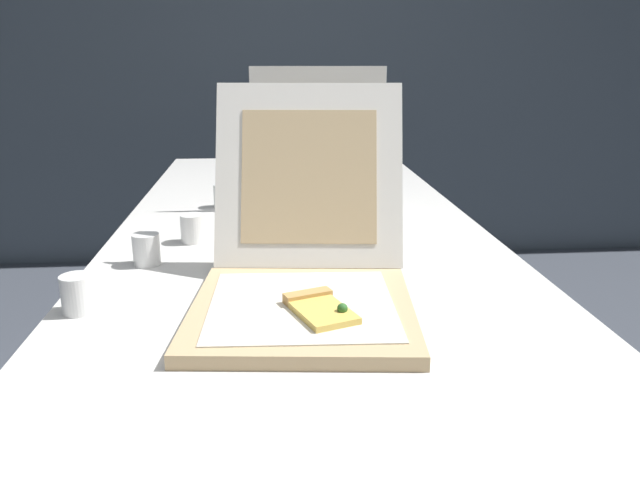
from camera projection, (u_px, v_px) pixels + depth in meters
name	position (u px, v px, depth m)	size (l,w,h in m)	color
wall_back	(278.00, 18.00, 3.24)	(10.00, 0.10, 2.60)	#4C5660
table	(304.00, 262.00, 1.38)	(0.87, 2.36, 0.72)	silver
pizza_box_front	(304.00, 276.00, 1.02)	(0.39, 0.51, 0.35)	tan
pizza_box_middle	(319.00, 200.00, 1.53)	(0.37, 0.38, 0.37)	tan
cup_white_far	(223.00, 196.00, 1.68)	(0.05, 0.05, 0.06)	white
cup_white_mid	(193.00, 228.00, 1.37)	(0.05, 0.05, 0.06)	white
cup_white_near_left	(78.00, 294.00, 0.99)	(0.05, 0.05, 0.06)	white
cup_white_near_center	(146.00, 249.00, 1.22)	(0.05, 0.05, 0.06)	white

